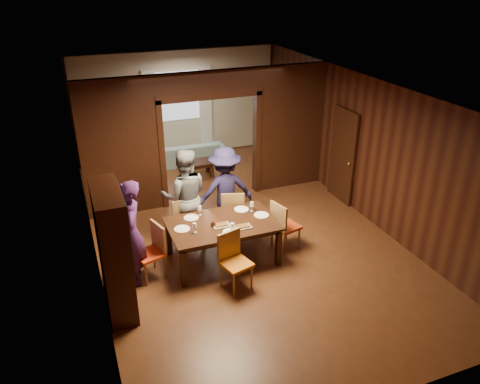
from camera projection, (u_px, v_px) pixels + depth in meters
name	position (u px, v px, depth m)	size (l,w,h in m)	color
floor	(237.00, 230.00, 9.48)	(9.00, 9.00, 0.00)	#522B17
ceiling	(236.00, 87.00, 8.21)	(5.50, 9.00, 0.02)	silver
room_walls	(207.00, 131.00, 10.40)	(5.52, 9.01, 2.90)	black
person_purple	(131.00, 234.00, 7.57)	(0.67, 0.44, 1.83)	#411C53
person_grey	(185.00, 196.00, 8.75)	(0.91, 0.71, 1.87)	#595B60
person_navy	(225.00, 190.00, 9.13)	(1.13, 0.65, 1.76)	#1B173A
sofa	(190.00, 153.00, 12.62)	(1.94, 0.76, 0.57)	#8EB7BA
serving_bowl	(227.00, 218.00, 8.27)	(0.32, 0.32, 0.08)	black
dining_table	(223.00, 241.00, 8.37)	(1.89, 1.18, 0.76)	black
coffee_table	(198.00, 169.00, 11.81)	(0.80, 0.50, 0.40)	black
chair_left	(149.00, 253.00, 7.85)	(0.44, 0.44, 0.97)	red
chair_right	(286.00, 225.00, 8.69)	(0.44, 0.44, 0.97)	#C13912
chair_far_l	(181.00, 218.00, 8.92)	(0.44, 0.44, 0.97)	#F03F16
chair_far_r	(232.00, 211.00, 9.17)	(0.44, 0.44, 0.97)	#D34413
chair_near	(236.00, 262.00, 7.59)	(0.44, 0.44, 0.97)	orange
hutch	(114.00, 251.00, 6.96)	(0.40, 1.20, 2.00)	black
door_right	(343.00, 156.00, 10.32)	(0.06, 0.90, 2.10)	black
window_far	(178.00, 96.00, 12.46)	(1.20, 0.03, 1.30)	silver
curtain_left	(151.00, 116.00, 12.38)	(0.35, 0.06, 2.40)	white
curtain_right	(205.00, 110.00, 12.87)	(0.35, 0.06, 2.40)	white
plate_left	(182.00, 229.00, 8.00)	(0.27, 0.27, 0.01)	silver
plate_far_l	(191.00, 218.00, 8.36)	(0.27, 0.27, 0.01)	silver
plate_far_r	(241.00, 209.00, 8.65)	(0.27, 0.27, 0.01)	white
plate_right	(261.00, 215.00, 8.45)	(0.27, 0.27, 0.01)	white
plate_near	(231.00, 232.00, 7.91)	(0.27, 0.27, 0.01)	silver
platter_a	(221.00, 225.00, 8.10)	(0.30, 0.20, 0.04)	gray
platter_b	(243.00, 226.00, 8.05)	(0.30, 0.20, 0.04)	slate
wineglass_left	(195.00, 228.00, 7.87)	(0.08, 0.08, 0.18)	silver
wineglass_far	(200.00, 211.00, 8.42)	(0.08, 0.08, 0.18)	white
wineglass_right	(252.00, 207.00, 8.56)	(0.08, 0.08, 0.18)	silver
tumbler	(232.00, 227.00, 7.93)	(0.07, 0.07, 0.14)	silver
condiment_jar	(213.00, 224.00, 8.07)	(0.08, 0.08, 0.11)	#471E10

